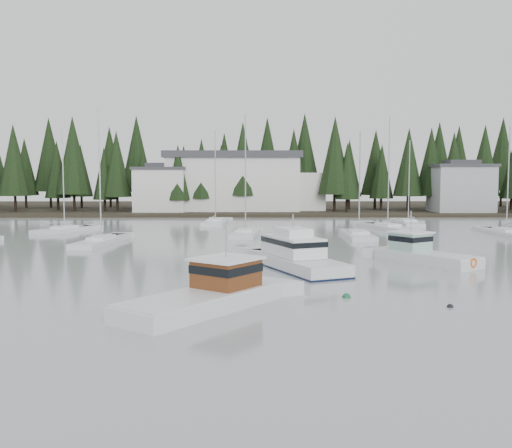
{
  "coord_description": "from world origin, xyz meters",
  "views": [
    {
      "loc": [
        -1.48,
        -24.11,
        6.63
      ],
      "look_at": [
        -1.14,
        26.45,
        2.5
      ],
      "focal_mm": 40.0,
      "sensor_mm": 36.0,
      "label": 1
    }
  ],
  "objects_px": {
    "cabin_cruiser_center": "(295,259)",
    "lobster_boat_brown": "(207,298)",
    "sailboat_9": "(101,243)",
    "sailboat_10": "(408,224)",
    "sailboat_3": "(506,234)",
    "house_west": "(161,188)",
    "house_east_a": "(461,187)",
    "sailboat_7": "(65,231)",
    "harbor_inn": "(244,182)",
    "runabout_1": "(408,246)",
    "sailboat_4": "(246,235)",
    "lobster_boat_teal": "(423,256)",
    "sailboat_6": "(388,229)",
    "sailboat_8": "(216,223)",
    "sailboat_1": "(359,237)"
  },
  "relations": [
    {
      "from": "cabin_cruiser_center",
      "to": "lobster_boat_brown",
      "type": "bearing_deg",
      "value": 134.09
    },
    {
      "from": "sailboat_9",
      "to": "sailboat_10",
      "type": "height_order",
      "value": "sailboat_9"
    },
    {
      "from": "sailboat_3",
      "to": "house_west",
      "type": "bearing_deg",
      "value": 50.35
    },
    {
      "from": "house_east_a",
      "to": "sailboat_7",
      "type": "distance_m",
      "value": 68.87
    },
    {
      "from": "harbor_inn",
      "to": "runabout_1",
      "type": "relative_size",
      "value": 4.58
    },
    {
      "from": "house_east_a",
      "to": "cabin_cruiser_center",
      "type": "xyz_separation_m",
      "value": [
        -34.36,
        -60.93,
        -4.22
      ]
    },
    {
      "from": "sailboat_4",
      "to": "sailboat_7",
      "type": "distance_m",
      "value": 22.59
    },
    {
      "from": "cabin_cruiser_center",
      "to": "sailboat_9",
      "type": "relative_size",
      "value": 0.78
    },
    {
      "from": "sailboat_3",
      "to": "runabout_1",
      "type": "bearing_deg",
      "value": 128.1
    },
    {
      "from": "sailboat_3",
      "to": "lobster_boat_brown",
      "type": "bearing_deg",
      "value": 138.97
    },
    {
      "from": "lobster_boat_brown",
      "to": "sailboat_10",
      "type": "xyz_separation_m",
      "value": [
        24.38,
        51.52,
        -0.48
      ]
    },
    {
      "from": "lobster_boat_brown",
      "to": "runabout_1",
      "type": "height_order",
      "value": "lobster_boat_brown"
    },
    {
      "from": "sailboat_4",
      "to": "sailboat_9",
      "type": "xyz_separation_m",
      "value": [
        -14.45,
        -7.79,
        -0.01
      ]
    },
    {
      "from": "cabin_cruiser_center",
      "to": "sailboat_9",
      "type": "distance_m",
      "value": 24.28
    },
    {
      "from": "lobster_boat_teal",
      "to": "cabin_cruiser_center",
      "type": "bearing_deg",
      "value": 70.74
    },
    {
      "from": "house_west",
      "to": "sailboat_6",
      "type": "xyz_separation_m",
      "value": [
        33.86,
        -30.69,
        -4.58
      ]
    },
    {
      "from": "sailboat_10",
      "to": "sailboat_8",
      "type": "bearing_deg",
      "value": 90.69
    },
    {
      "from": "lobster_boat_teal",
      "to": "sailboat_1",
      "type": "bearing_deg",
      "value": -29.44
    },
    {
      "from": "sailboat_7",
      "to": "cabin_cruiser_center",
      "type": "bearing_deg",
      "value": -109.19
    },
    {
      "from": "sailboat_1",
      "to": "sailboat_8",
      "type": "distance_m",
      "value": 25.25
    },
    {
      "from": "house_east_a",
      "to": "sailboat_8",
      "type": "distance_m",
      "value": 47.79
    },
    {
      "from": "sailboat_1",
      "to": "sailboat_4",
      "type": "distance_m",
      "value": 12.77
    },
    {
      "from": "sailboat_9",
      "to": "sailboat_7",
      "type": "bearing_deg",
      "value": 38.41
    },
    {
      "from": "lobster_boat_brown",
      "to": "sailboat_10",
      "type": "height_order",
      "value": "sailboat_10"
    },
    {
      "from": "harbor_inn",
      "to": "runabout_1",
      "type": "distance_m",
      "value": 55.37
    },
    {
      "from": "sailboat_9",
      "to": "house_east_a",
      "type": "bearing_deg",
      "value": -43.21
    },
    {
      "from": "sailboat_10",
      "to": "sailboat_7",
      "type": "bearing_deg",
      "value": 106.63
    },
    {
      "from": "lobster_boat_teal",
      "to": "sailboat_6",
      "type": "relative_size",
      "value": 0.57
    },
    {
      "from": "harbor_inn",
      "to": "runabout_1",
      "type": "xyz_separation_m",
      "value": [
        16.33,
        -52.6,
        -5.64
      ]
    },
    {
      "from": "sailboat_1",
      "to": "harbor_inn",
      "type": "bearing_deg",
      "value": 18.51
    },
    {
      "from": "house_west",
      "to": "lobster_boat_teal",
      "type": "height_order",
      "value": "house_west"
    },
    {
      "from": "cabin_cruiser_center",
      "to": "sailboat_9",
      "type": "bearing_deg",
      "value": 26.45
    },
    {
      "from": "house_west",
      "to": "sailboat_3",
      "type": "xyz_separation_m",
      "value": [
        45.95,
        -37.72,
        -4.59
      ]
    },
    {
      "from": "sailboat_1",
      "to": "sailboat_10",
      "type": "bearing_deg",
      "value": -28.83
    },
    {
      "from": "sailboat_8",
      "to": "harbor_inn",
      "type": "bearing_deg",
      "value": -5.08
    },
    {
      "from": "house_east_a",
      "to": "lobster_boat_teal",
      "type": "distance_m",
      "value": 63.29
    },
    {
      "from": "lobster_boat_teal",
      "to": "sailboat_7",
      "type": "height_order",
      "value": "sailboat_7"
    },
    {
      "from": "house_west",
      "to": "sailboat_3",
      "type": "height_order",
      "value": "sailboat_3"
    },
    {
      "from": "house_east_a",
      "to": "sailboat_9",
      "type": "height_order",
      "value": "sailboat_9"
    },
    {
      "from": "lobster_boat_teal",
      "to": "sailboat_3",
      "type": "relative_size",
      "value": 0.65
    },
    {
      "from": "sailboat_9",
      "to": "sailboat_1",
      "type": "bearing_deg",
      "value": -72.1
    },
    {
      "from": "cabin_cruiser_center",
      "to": "sailboat_1",
      "type": "height_order",
      "value": "sailboat_1"
    },
    {
      "from": "lobster_boat_brown",
      "to": "cabin_cruiser_center",
      "type": "height_order",
      "value": "lobster_boat_brown"
    },
    {
      "from": "sailboat_1",
      "to": "sailboat_8",
      "type": "bearing_deg",
      "value": 44.14
    },
    {
      "from": "sailboat_1",
      "to": "sailboat_6",
      "type": "height_order",
      "value": "sailboat_6"
    },
    {
      "from": "runabout_1",
      "to": "sailboat_3",
      "type": "bearing_deg",
      "value": -50.28
    },
    {
      "from": "sailboat_8",
      "to": "sailboat_10",
      "type": "relative_size",
      "value": 1.12
    },
    {
      "from": "house_west",
      "to": "sailboat_7",
      "type": "relative_size",
      "value": 0.71
    },
    {
      "from": "cabin_cruiser_center",
      "to": "sailboat_4",
      "type": "relative_size",
      "value": 0.77
    },
    {
      "from": "sailboat_4",
      "to": "sailboat_3",
      "type": "bearing_deg",
      "value": -82.76
    }
  ]
}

